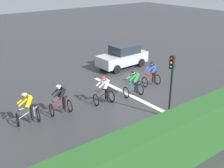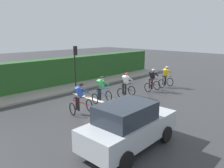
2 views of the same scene
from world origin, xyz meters
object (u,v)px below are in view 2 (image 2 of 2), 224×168
Objects in this scene: cyclist_second at (152,80)px; cyclist_trailing at (80,99)px; traffic_light_near_crossing at (75,62)px; cyclist_mid at (126,85)px; car_silver at (129,125)px; cyclist_lead at (166,77)px; cyclist_fourth at (101,90)px.

cyclist_second and cyclist_trailing have the same top height.
cyclist_second is at bearing 47.76° from traffic_light_near_crossing.
car_silver reaches higher than cyclist_mid.
cyclist_trailing is 4.69m from traffic_light_near_crossing.
cyclist_mid is at bearing -95.73° from cyclist_lead.
cyclist_fourth is at bearing -96.13° from cyclist_lead.
cyclist_second is at bearing -92.09° from cyclist_lead.
cyclist_second is 0.50× the size of traffic_light_near_crossing.
cyclist_mid is at bearing 94.17° from cyclist_trailing.
cyclist_mid is at bearing 83.00° from cyclist_fourth.
car_silver reaches higher than cyclist_trailing.
car_silver is at bearing -48.47° from cyclist_mid.
cyclist_lead is 7.22m from traffic_light_near_crossing.
traffic_light_near_crossing is (-3.77, -4.16, 1.43)m from cyclist_second.
cyclist_lead is 4.36m from cyclist_mid.
traffic_light_near_crossing reaches higher than cyclist_fourth.
cyclist_second is at bearing 81.76° from cyclist_mid.
cyclist_second is at bearing 118.38° from car_silver.
cyclist_lead and cyclist_second have the same top height.
car_silver is (4.19, -0.97, 0.08)m from cyclist_trailing.
cyclist_trailing is at bearing -75.13° from cyclist_fourth.
cyclist_trailing is at bearing -85.83° from cyclist_mid.
cyclist_mid is at bearing 25.19° from traffic_light_near_crossing.
cyclist_fourth is at bearing 104.87° from cyclist_trailing.
car_silver is (4.06, -9.42, 0.08)m from cyclist_lead.
cyclist_lead is 1.00× the size of cyclist_fourth.
cyclist_second is 8.67m from car_silver.
cyclist_lead is at bearing 87.91° from cyclist_second.
cyclist_second and cyclist_mid have the same top height.
cyclist_second is 5.79m from traffic_light_near_crossing.
cyclist_second is 1.00× the size of cyclist_mid.
cyclist_fourth is 0.50× the size of traffic_light_near_crossing.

